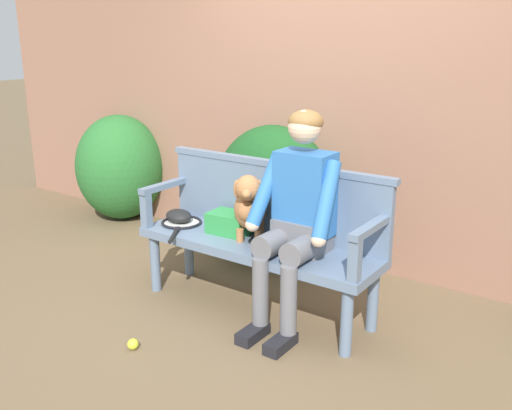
# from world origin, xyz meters

# --- Properties ---
(ground_plane) EXTENTS (40.00, 40.00, 0.00)m
(ground_plane) POSITION_xyz_m (0.00, 0.00, 0.00)
(ground_plane) COLOR brown
(brick_garden_fence) EXTENTS (8.00, 0.30, 2.59)m
(brick_garden_fence) POSITION_xyz_m (0.00, 1.21, 1.29)
(brick_garden_fence) COLOR #936651
(brick_garden_fence) RESTS_ON ground
(hedge_bush_mid_right) EXTENTS (0.86, 0.85, 1.03)m
(hedge_bush_mid_right) POSITION_xyz_m (-2.24, 0.86, 0.52)
(hedge_bush_mid_right) COLOR #286B2D
(hedge_bush_mid_right) RESTS_ON ground
(hedge_bush_far_right) EXTENTS (1.04, 0.75, 1.10)m
(hedge_bush_far_right) POSITION_xyz_m (-0.41, 0.82, 0.55)
(hedge_bush_far_right) COLOR #194C1E
(hedge_bush_far_right) RESTS_ON ground
(garden_bench) EXTENTS (1.66, 0.48, 0.48)m
(garden_bench) POSITION_xyz_m (0.00, 0.00, 0.41)
(garden_bench) COLOR slate
(garden_bench) RESTS_ON ground
(bench_backrest) EXTENTS (1.70, 0.06, 0.50)m
(bench_backrest) POSITION_xyz_m (0.00, 0.21, 0.73)
(bench_backrest) COLOR slate
(bench_backrest) RESTS_ON garden_bench
(bench_armrest_left_end) EXTENTS (0.06, 0.48, 0.28)m
(bench_armrest_left_end) POSITION_xyz_m (-0.79, -0.09, 0.67)
(bench_armrest_left_end) COLOR slate
(bench_armrest_left_end) RESTS_ON garden_bench
(bench_armrest_right_end) EXTENTS (0.06, 0.48, 0.28)m
(bench_armrest_right_end) POSITION_xyz_m (0.79, -0.09, 0.67)
(bench_armrest_right_end) COLOR slate
(bench_armrest_right_end) RESTS_ON garden_bench
(person_seated) EXTENTS (0.56, 0.64, 1.35)m
(person_seated) POSITION_xyz_m (0.32, -0.01, 0.74)
(person_seated) COLOR black
(person_seated) RESTS_ON ground
(dog_on_bench) EXTENTS (0.35, 0.44, 0.46)m
(dog_on_bench) POSITION_xyz_m (-0.06, 0.02, 0.70)
(dog_on_bench) COLOR #AD7042
(dog_on_bench) RESTS_ON garden_bench
(tennis_racket) EXTENTS (0.43, 0.56, 0.03)m
(tennis_racket) POSITION_xyz_m (-0.63, -0.02, 0.48)
(tennis_racket) COLOR black
(tennis_racket) RESTS_ON garden_bench
(baseball_glove) EXTENTS (0.26, 0.23, 0.09)m
(baseball_glove) POSITION_xyz_m (-0.69, 0.02, 0.52)
(baseball_glove) COLOR black
(baseball_glove) RESTS_ON garden_bench
(sports_bag) EXTENTS (0.29, 0.22, 0.14)m
(sports_bag) POSITION_xyz_m (-0.25, 0.04, 0.55)
(sports_bag) COLOR #2D8E42
(sports_bag) RESTS_ON garden_bench
(tennis_ball) EXTENTS (0.07, 0.07, 0.07)m
(tennis_ball) POSITION_xyz_m (-0.29, -0.84, 0.03)
(tennis_ball) COLOR #CCDB33
(tennis_ball) RESTS_ON ground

